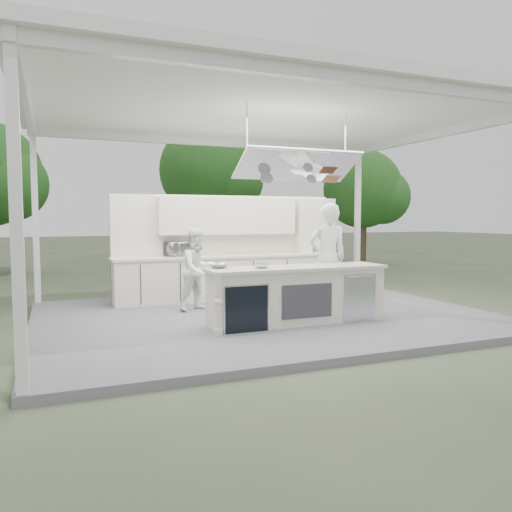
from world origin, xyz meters
name	(u,v)px	position (x,y,z in m)	size (l,w,h in m)	color
ground	(265,320)	(0.00, 0.00, 0.00)	(90.00, 90.00, 0.00)	#4F583D
stage_deck	(265,317)	(0.00, 0.00, 0.06)	(8.00, 6.00, 0.12)	slate
tent	(266,115)	(0.00, -0.01, 3.71)	(8.20, 6.20, 3.86)	white
demo_island	(296,295)	(0.18, -0.91, 0.60)	(3.10, 0.79, 0.95)	beige
back_counter	(231,277)	(0.00, 1.90, 0.60)	(5.08, 0.72, 0.95)	beige
back_wall_unit	(246,231)	(0.44, 2.11, 1.57)	(5.05, 0.48, 2.25)	beige
tree_cluster	(154,178)	(-0.16, 9.77, 3.29)	(19.55, 9.40, 5.85)	brown
head_chef	(327,258)	(1.12, -0.32, 1.13)	(0.74, 0.48, 2.03)	white
sous_chef	(198,269)	(-1.03, 0.83, 0.90)	(0.76, 0.59, 1.57)	white
toaster_oven	(179,249)	(-1.11, 2.08, 1.22)	(0.55, 0.37, 0.30)	silver
bowl_large	(219,266)	(-1.10, -0.65, 1.11)	(0.31, 0.31, 0.08)	#B4B7BB
bowl_small	(262,266)	(-0.46, -0.93, 1.11)	(0.24, 0.24, 0.08)	silver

